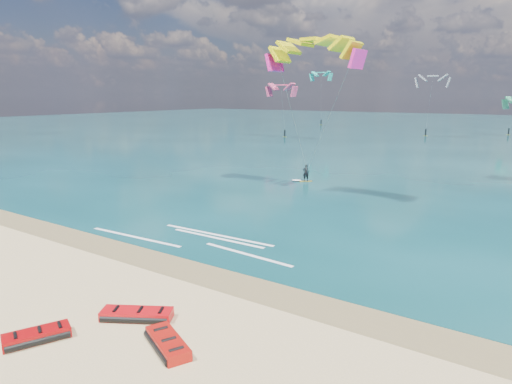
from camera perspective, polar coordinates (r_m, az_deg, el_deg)
ground at (r=56.45m, az=14.65°, el=3.10°), size 320.00×320.00×0.00m
wet_sand_strip at (r=25.64m, az=-14.80°, el=-7.56°), size 320.00×2.40×0.01m
sea at (r=118.42m, az=25.24°, el=6.89°), size 320.00×200.00×0.04m
packed_kite_left at (r=18.78m, az=-14.64°, el=-15.08°), size 3.13×2.50×0.43m
packed_kite_mid at (r=16.67m, az=-10.95°, el=-18.62°), size 2.82×2.19×0.44m
packed_kite_right at (r=18.50m, az=-25.66°, el=-16.38°), size 2.07×2.67×0.43m
kitesurfer_main at (r=40.33m, az=6.74°, el=10.18°), size 10.90×8.61×14.12m
shoreline_foam at (r=27.23m, az=-6.83°, el=-5.97°), size 13.85×3.68×0.01m
distant_kites at (r=97.84m, az=19.31°, el=9.78°), size 83.58×39.80×14.14m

